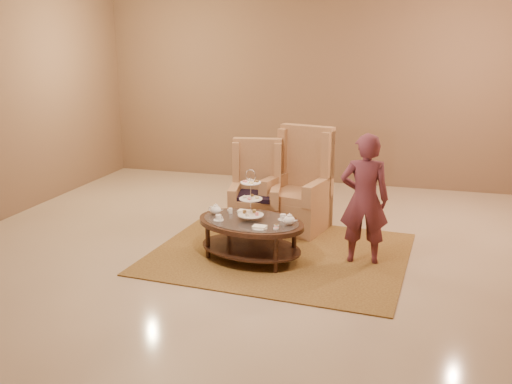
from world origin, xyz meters
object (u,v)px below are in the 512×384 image
(armchair_right, at_px, (300,195))
(person, at_px, (364,199))
(armchair_left, at_px, (256,200))
(tea_table, at_px, (251,227))

(armchair_right, bearing_deg, person, -33.66)
(person, bearing_deg, armchair_left, -36.00)
(tea_table, bearing_deg, person, 25.28)
(armchair_right, distance_m, person, 1.44)
(tea_table, height_order, person, person)
(tea_table, distance_m, armchair_left, 1.13)
(armchair_right, bearing_deg, tea_table, -90.73)
(tea_table, relative_size, person, 0.97)
(armchair_right, relative_size, person, 0.91)
(tea_table, height_order, armchair_left, armchair_left)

